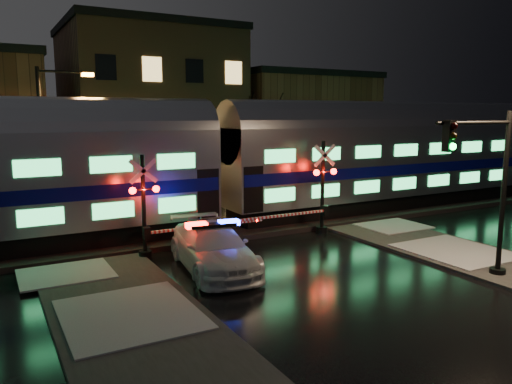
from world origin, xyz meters
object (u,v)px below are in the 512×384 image
Objects in this scene: crossing_signal_left at (154,216)px; traffic_light at (488,193)px; crossing_signal_right at (317,197)px; police_car at (213,248)px; streetlight at (48,138)px.

traffic_light is (8.69, -7.89, 1.33)m from crossing_signal_left.
crossing_signal_right is 1.08× the size of traffic_light.
police_car is 0.94× the size of crossing_signal_right.
crossing_signal_left is 11.81m from traffic_light.
police_car is 10.69m from streetlight.
traffic_light is 18.65m from streetlight.
crossing_signal_left is 1.01× the size of traffic_light.
crossing_signal_left is at bearing 126.33° from police_car.
traffic_light reaches higher than crossing_signal_left.
police_car is at bearing 129.90° from traffic_light.
traffic_light is at bearing -42.21° from crossing_signal_left.
crossing_signal_right is 0.80× the size of streetlight.
crossing_signal_right reaches higher than crossing_signal_left.
traffic_light is at bearing -82.44° from crossing_signal_right.
crossing_signal_left is 7.78m from streetlight.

